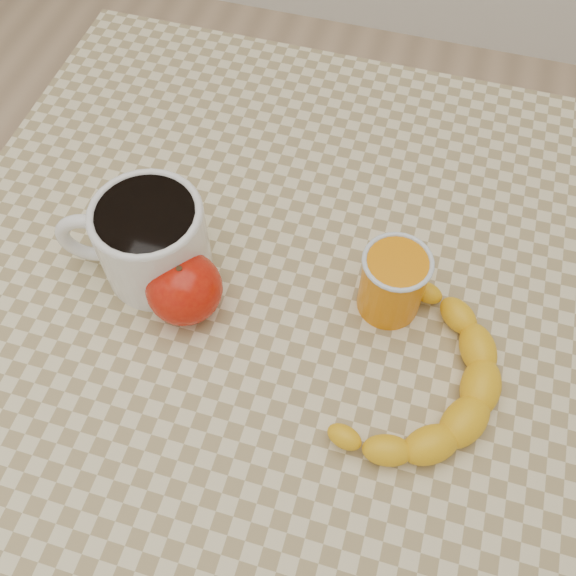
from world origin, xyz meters
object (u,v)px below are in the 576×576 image
(table, at_px, (288,335))
(coffee_mug, at_px, (149,238))
(apple, at_px, (184,288))
(orange_juice_glass, at_px, (393,282))
(banana, at_px, (421,381))

(table, distance_m, coffee_mug, 0.20)
(apple, bearing_deg, table, 21.71)
(orange_juice_glass, distance_m, banana, 0.10)
(table, bearing_deg, apple, -158.29)
(table, relative_size, orange_juice_glass, 9.86)
(table, bearing_deg, coffee_mug, -179.46)
(table, bearing_deg, banana, -23.19)
(orange_juice_glass, height_order, banana, orange_juice_glass)
(banana, bearing_deg, table, -178.40)
(banana, bearing_deg, apple, -161.10)
(table, distance_m, orange_juice_glass, 0.17)
(coffee_mug, distance_m, banana, 0.31)
(table, relative_size, apple, 9.93)
(apple, xyz_separation_m, banana, (0.25, -0.03, -0.02))
(coffee_mug, height_order, apple, coffee_mug)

